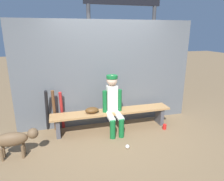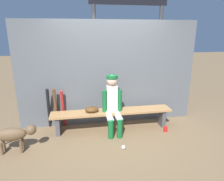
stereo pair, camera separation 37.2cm
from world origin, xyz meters
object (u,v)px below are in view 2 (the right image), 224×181
baseball (123,147)px  dog (14,134)px  cup_on_ground (166,129)px  player_seated (113,103)px  dugout_bench (112,115)px  baseball_glove (92,109)px  cup_on_bench (105,108)px  bat_aluminum_red (63,109)px  bat_wood_dark (56,109)px  scoreboard (131,5)px  bat_aluminum_black (49,108)px

baseball → dog: (-1.88, 0.26, 0.30)m
cup_on_ground → baseball: bearing=-154.3°
player_seated → baseball: (0.07, -0.70, -0.60)m
player_seated → baseball: bearing=-84.4°
dugout_bench → player_seated: player_seated is taller
baseball_glove → cup_on_bench: baseball_glove is taller
bat_aluminum_red → cup_on_ground: bearing=-15.7°
player_seated → baseball_glove: player_seated is taller
cup_on_bench → bat_wood_dark: bearing=169.4°
bat_aluminum_red → baseball: (1.10, -1.09, -0.39)m
baseball → dugout_bench: bearing=94.9°
dugout_bench → player_seated: 0.32m
baseball_glove → dog: baseball_glove is taller
cup_on_ground → cup_on_bench: cup_on_bench is taller
scoreboard → dog: 3.97m
player_seated → bat_wood_dark: 1.24m
player_seated → dog: size_ratio=1.42×
bat_aluminum_red → bat_wood_dark: (-0.15, -0.04, 0.03)m
baseball_glove → cup_on_ground: 1.62m
bat_wood_dark → bat_aluminum_black: 0.15m
dugout_bench → bat_aluminum_red: size_ratio=3.00×
bat_aluminum_red → cup_on_bench: bat_aluminum_red is taller
baseball → bat_aluminum_red: bearing=135.1°
cup_on_bench → player_seated: bearing=-47.1°
cup_on_bench → dog: (-1.67, -0.60, -0.14)m
scoreboard → cup_on_bench: bearing=-123.0°
dugout_bench → dog: (-1.81, -0.55, -0.00)m
cup_on_bench → scoreboard: 2.73m
baseball_glove → bat_aluminum_black: (-0.90, 0.27, -0.02)m
bat_aluminum_red → bat_aluminum_black: (-0.30, -0.02, 0.04)m
player_seated → baseball: 0.93m
bat_aluminum_red → cup_on_ground: (2.13, -0.60, -0.37)m
baseball → scoreboard: 3.51m
baseball → scoreboard: size_ratio=0.02×
cup_on_ground → scoreboard: (-0.37, 1.71, 2.63)m
baseball_glove → player_seated: bearing=-13.6°
dog → baseball: bearing=-7.8°
baseball_glove → cup_on_ground: baseball_glove is taller
bat_aluminum_black → dog: 0.96m
dog → cup_on_bench: bearing=19.8°
bat_aluminum_black → player_seated: bearing=-15.6°
dugout_bench → cup_on_bench: cup_on_bench is taller
baseball_glove → bat_aluminum_black: 0.94m
scoreboard → dugout_bench: bearing=-117.6°
baseball_glove → scoreboard: size_ratio=0.07×
baseball_glove → bat_wood_dark: (-0.75, 0.25, -0.03)m
baseball → cup_on_ground: size_ratio=0.67×
baseball_glove → cup_on_ground: size_ratio=2.55×
player_seated → bat_aluminum_black: 1.39m
baseball_glove → cup_on_bench: (0.28, 0.05, -0.01)m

